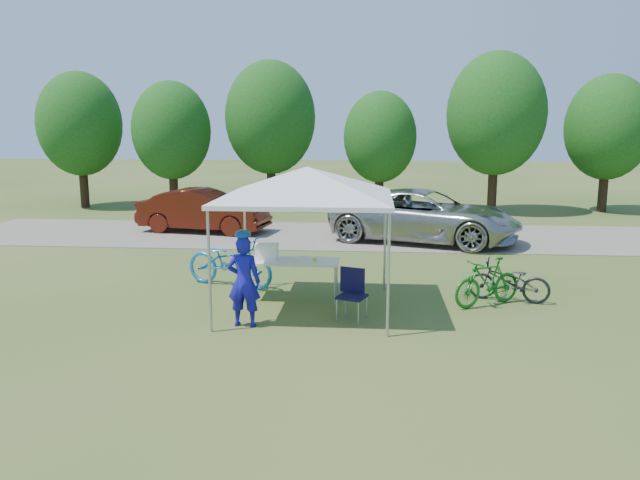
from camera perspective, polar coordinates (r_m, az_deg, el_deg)
The scene contains 14 objects.
ground at distance 12.10m, azimuth -1.16°, elevation -6.27°, with size 100.00×100.00×0.00m, color #2D5119.
gravel_strip at distance 19.87m, azimuth 1.22°, elevation 0.42°, with size 24.00×5.00×0.02m, color gray.
canopy at distance 11.62m, azimuth -1.21°, elevation 6.35°, with size 4.53×4.53×3.00m.
treeline at distance 25.61m, azimuth 1.44°, elevation 10.62°, with size 24.89×4.28×6.30m.
folding_table at distance 12.59m, azimuth -2.73°, elevation -2.04°, with size 1.96×0.81×0.80m.
folding_chair at distance 11.37m, azimuth 2.96°, elevation -4.53°, with size 0.60×0.63×0.93m.
cooler at distance 12.62m, azimuth -4.88°, elevation -1.07°, with size 0.45×0.31×0.33m.
ice_cream_cup at distance 12.47m, azimuth -0.49°, elevation -1.80°, with size 0.08×0.08×0.06m, color yellow.
cyclist at distance 10.96m, azimuth -6.97°, elevation -3.79°, with size 0.59×0.38×1.60m, color #15139D.
bike_blue at distance 13.73m, azimuth -8.25°, elevation -1.96°, with size 0.74×2.11×1.11m, color blue.
bike_green at distance 12.60m, azimuth 15.06°, elevation -3.73°, with size 0.45×1.58×0.95m, color #186C1B.
bike_dark at distance 13.03m, azimuth 16.88°, elevation -3.61°, with size 0.55×1.59×0.84m, color black.
minivan at distance 18.95m, azimuth 9.56°, elevation 2.21°, with size 2.59×5.62×1.56m, color #ACADA8.
sedan at distance 20.78m, azimuth -10.58°, elevation 2.68°, with size 1.48×4.25×1.40m, color #4B160C.
Camera 1 is at (1.21, -11.52, 3.50)m, focal length 35.00 mm.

